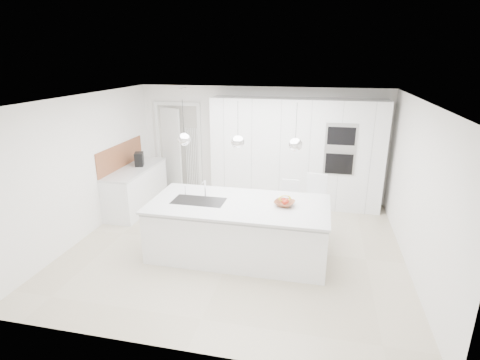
% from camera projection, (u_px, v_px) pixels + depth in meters
% --- Properties ---
extents(floor, '(5.50, 5.50, 0.00)m').
position_uv_depth(floor, '(236.00, 246.00, 6.47)').
color(floor, beige).
rests_on(floor, ground).
extents(wall_back, '(5.50, 0.00, 5.50)m').
position_uv_depth(wall_back, '(261.00, 144.00, 8.40)').
color(wall_back, white).
rests_on(wall_back, ground).
extents(wall_left, '(0.00, 5.00, 5.00)m').
position_uv_depth(wall_left, '(85.00, 167.00, 6.63)').
color(wall_left, white).
rests_on(wall_left, ground).
extents(ceiling, '(5.50, 5.50, 0.00)m').
position_uv_depth(ceiling, '(236.00, 99.00, 5.68)').
color(ceiling, white).
rests_on(ceiling, wall_back).
extents(tall_cabinets, '(3.60, 0.60, 2.30)m').
position_uv_depth(tall_cabinets, '(296.00, 153.00, 7.99)').
color(tall_cabinets, white).
rests_on(tall_cabinets, floor).
extents(oven_stack, '(0.62, 0.04, 1.05)m').
position_uv_depth(oven_stack, '(340.00, 149.00, 7.45)').
color(oven_stack, '#A5A5A8').
rests_on(oven_stack, tall_cabinets).
extents(doorway_frame, '(1.11, 0.08, 2.13)m').
position_uv_depth(doorway_frame, '(179.00, 149.00, 8.83)').
color(doorway_frame, white).
rests_on(doorway_frame, floor).
extents(hallway_door, '(0.76, 0.38, 2.00)m').
position_uv_depth(hallway_door, '(168.00, 150.00, 8.84)').
color(hallway_door, white).
rests_on(hallway_door, floor).
extents(radiator, '(0.32, 0.04, 1.40)m').
position_uv_depth(radiator, '(192.00, 157.00, 8.81)').
color(radiator, white).
rests_on(radiator, floor).
extents(left_base_cabinets, '(0.60, 1.80, 0.86)m').
position_uv_depth(left_base_cabinets, '(137.00, 189.00, 7.94)').
color(left_base_cabinets, white).
rests_on(left_base_cabinets, floor).
extents(left_worktop, '(0.62, 1.82, 0.04)m').
position_uv_depth(left_worktop, '(135.00, 169.00, 7.80)').
color(left_worktop, silver).
rests_on(left_worktop, left_base_cabinets).
extents(oak_backsplash, '(0.02, 1.80, 0.50)m').
position_uv_depth(oak_backsplash, '(121.00, 156.00, 7.78)').
color(oak_backsplash, '#9C603F').
rests_on(oak_backsplash, wall_left).
extents(island_base, '(2.80, 1.20, 0.86)m').
position_uv_depth(island_base, '(238.00, 231.00, 6.04)').
color(island_base, white).
rests_on(island_base, floor).
extents(island_worktop, '(2.84, 1.40, 0.04)m').
position_uv_depth(island_worktop, '(239.00, 204.00, 5.94)').
color(island_worktop, silver).
rests_on(island_worktop, island_base).
extents(island_sink, '(0.84, 0.44, 0.18)m').
position_uv_depth(island_sink, '(199.00, 206.00, 6.04)').
color(island_sink, '#3F3F42').
rests_on(island_sink, island_worktop).
extents(island_tap, '(0.02, 0.02, 0.30)m').
position_uv_depth(island_tap, '(205.00, 188.00, 6.15)').
color(island_tap, white).
rests_on(island_tap, island_worktop).
extents(pendant_left, '(0.20, 0.20, 0.20)m').
position_uv_depth(pendant_left, '(184.00, 139.00, 5.75)').
color(pendant_left, white).
rests_on(pendant_left, ceiling).
extents(pendant_mid, '(0.20, 0.20, 0.20)m').
position_uv_depth(pendant_mid, '(238.00, 142.00, 5.57)').
color(pendant_mid, white).
rests_on(pendant_mid, ceiling).
extents(pendant_right, '(0.20, 0.20, 0.20)m').
position_uv_depth(pendant_right, '(295.00, 145.00, 5.40)').
color(pendant_right, white).
rests_on(pendant_right, ceiling).
extents(fruit_bowl, '(0.38, 0.38, 0.08)m').
position_uv_depth(fruit_bowl, '(284.00, 203.00, 5.82)').
color(fruit_bowl, '#9C603F').
rests_on(fruit_bowl, island_worktop).
extents(espresso_machine, '(0.25, 0.31, 0.28)m').
position_uv_depth(espresso_machine, '(139.00, 159.00, 7.93)').
color(espresso_machine, black).
rests_on(espresso_machine, left_worktop).
extents(bar_stool_left, '(0.33, 0.45, 0.99)m').
position_uv_depth(bar_stool_left, '(289.00, 208.00, 6.79)').
color(bar_stool_left, white).
rests_on(bar_stool_left, floor).
extents(bar_stool_right, '(0.43, 0.56, 1.14)m').
position_uv_depth(bar_stool_right, '(315.00, 207.00, 6.64)').
color(bar_stool_right, white).
rests_on(bar_stool_right, floor).
extents(apple_a, '(0.08, 0.08, 0.08)m').
position_uv_depth(apple_a, '(285.00, 202.00, 5.77)').
color(apple_a, red).
rests_on(apple_a, fruit_bowl).
extents(apple_b, '(0.09, 0.09, 0.09)m').
position_uv_depth(apple_b, '(283.00, 201.00, 5.83)').
color(apple_b, red).
rests_on(apple_b, fruit_bowl).
extents(apple_c, '(0.08, 0.08, 0.08)m').
position_uv_depth(apple_c, '(286.00, 201.00, 5.82)').
color(apple_c, red).
rests_on(apple_c, fruit_bowl).
extents(banana_bunch, '(0.23, 0.16, 0.20)m').
position_uv_depth(banana_bunch, '(285.00, 198.00, 5.81)').
color(banana_bunch, gold).
rests_on(banana_bunch, fruit_bowl).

